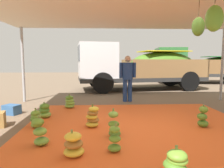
{
  "coord_description": "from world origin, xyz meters",
  "views": [
    {
      "loc": [
        -0.87,
        -4.56,
        1.54
      ],
      "look_at": [
        -0.53,
        2.44,
        0.75
      ],
      "focal_mm": 33.28,
      "sensor_mm": 36.0,
      "label": 1
    }
  ],
  "objects_px": {
    "banana_bunch_4": "(176,166)",
    "crate_1": "(12,110)",
    "banana_bunch_6": "(36,119)",
    "banana_bunch_5": "(203,117)",
    "banana_bunch_8": "(114,125)",
    "banana_bunch_9": "(70,102)",
    "cargo_truck_far": "(200,65)",
    "banana_bunch_2": "(40,133)",
    "banana_bunch_3": "(93,117)",
    "banana_bunch_0": "(74,145)",
    "banana_bunch_1": "(115,140)",
    "banana_bunch_7": "(45,111)",
    "cargo_truck_main": "(138,66)",
    "worker_0": "(128,75)"
  },
  "relations": [
    {
      "from": "banana_bunch_1",
      "to": "banana_bunch_2",
      "type": "xyz_separation_m",
      "value": [
        -1.33,
        0.3,
        0.04
      ]
    },
    {
      "from": "banana_bunch_9",
      "to": "worker_0",
      "type": "bearing_deg",
      "value": 27.25
    },
    {
      "from": "banana_bunch_1",
      "to": "banana_bunch_9",
      "type": "bearing_deg",
      "value": 110.93
    },
    {
      "from": "banana_bunch_7",
      "to": "banana_bunch_4",
      "type": "bearing_deg",
      "value": -51.0
    },
    {
      "from": "banana_bunch_2",
      "to": "banana_bunch_8",
      "type": "xyz_separation_m",
      "value": [
        1.36,
        0.37,
        0.01
      ]
    },
    {
      "from": "banana_bunch_1",
      "to": "cargo_truck_main",
      "type": "relative_size",
      "value": 0.07
    },
    {
      "from": "banana_bunch_4",
      "to": "banana_bunch_2",
      "type": "bearing_deg",
      "value": 149.59
    },
    {
      "from": "banana_bunch_0",
      "to": "banana_bunch_8",
      "type": "bearing_deg",
      "value": 49.07
    },
    {
      "from": "banana_bunch_2",
      "to": "banana_bunch_7",
      "type": "bearing_deg",
      "value": 102.82
    },
    {
      "from": "banana_bunch_2",
      "to": "banana_bunch_6",
      "type": "relative_size",
      "value": 1.23
    },
    {
      "from": "banana_bunch_5",
      "to": "banana_bunch_9",
      "type": "distance_m",
      "value": 3.99
    },
    {
      "from": "banana_bunch_5",
      "to": "banana_bunch_6",
      "type": "xyz_separation_m",
      "value": [
        -3.84,
        0.15,
        -0.04
      ]
    },
    {
      "from": "banana_bunch_6",
      "to": "banana_bunch_8",
      "type": "relative_size",
      "value": 0.78
    },
    {
      "from": "cargo_truck_main",
      "to": "banana_bunch_1",
      "type": "bearing_deg",
      "value": -102.81
    },
    {
      "from": "banana_bunch_5",
      "to": "banana_bunch_3",
      "type": "bearing_deg",
      "value": 177.01
    },
    {
      "from": "banana_bunch_4",
      "to": "cargo_truck_far",
      "type": "distance_m",
      "value": 12.98
    },
    {
      "from": "cargo_truck_far",
      "to": "banana_bunch_2",
      "type": "bearing_deg",
      "value": -127.35
    },
    {
      "from": "banana_bunch_2",
      "to": "banana_bunch_7",
      "type": "relative_size",
      "value": 1.23
    },
    {
      "from": "banana_bunch_9",
      "to": "cargo_truck_main",
      "type": "distance_m",
      "value": 5.31
    },
    {
      "from": "banana_bunch_4",
      "to": "banana_bunch_5",
      "type": "distance_m",
      "value": 2.52
    },
    {
      "from": "banana_bunch_0",
      "to": "banana_bunch_6",
      "type": "height_order",
      "value": "banana_bunch_6"
    },
    {
      "from": "banana_bunch_5",
      "to": "banana_bunch_6",
      "type": "height_order",
      "value": "banana_bunch_5"
    },
    {
      "from": "banana_bunch_4",
      "to": "crate_1",
      "type": "relative_size",
      "value": 1.06
    },
    {
      "from": "banana_bunch_0",
      "to": "banana_bunch_9",
      "type": "distance_m",
      "value": 3.49
    },
    {
      "from": "crate_1",
      "to": "banana_bunch_4",
      "type": "bearing_deg",
      "value": -44.75
    },
    {
      "from": "banana_bunch_8",
      "to": "cargo_truck_main",
      "type": "relative_size",
      "value": 0.09
    },
    {
      "from": "banana_bunch_1",
      "to": "banana_bunch_7",
      "type": "height_order",
      "value": "banana_bunch_1"
    },
    {
      "from": "banana_bunch_6",
      "to": "cargo_truck_far",
      "type": "bearing_deg",
      "value": 48.29
    },
    {
      "from": "banana_bunch_1",
      "to": "worker_0",
      "type": "xyz_separation_m",
      "value": [
        0.75,
        4.34,
        0.8
      ]
    },
    {
      "from": "banana_bunch_7",
      "to": "worker_0",
      "type": "height_order",
      "value": "worker_0"
    },
    {
      "from": "banana_bunch_2",
      "to": "banana_bunch_9",
      "type": "relative_size",
      "value": 1.22
    },
    {
      "from": "banana_bunch_5",
      "to": "cargo_truck_far",
      "type": "height_order",
      "value": "cargo_truck_far"
    },
    {
      "from": "banana_bunch_4",
      "to": "worker_0",
      "type": "relative_size",
      "value": 0.27
    },
    {
      "from": "banana_bunch_0",
      "to": "worker_0",
      "type": "distance_m",
      "value": 4.77
    },
    {
      "from": "banana_bunch_0",
      "to": "banana_bunch_3",
      "type": "xyz_separation_m",
      "value": [
        0.24,
        1.46,
        0.05
      ]
    },
    {
      "from": "banana_bunch_1",
      "to": "banana_bunch_7",
      "type": "distance_m",
      "value": 2.78
    },
    {
      "from": "banana_bunch_1",
      "to": "banana_bunch_5",
      "type": "bearing_deg",
      "value": 29.35
    },
    {
      "from": "banana_bunch_8",
      "to": "crate_1",
      "type": "xyz_separation_m",
      "value": [
        -2.85,
        1.94,
        -0.11
      ]
    },
    {
      "from": "cargo_truck_far",
      "to": "worker_0",
      "type": "xyz_separation_m",
      "value": [
        -5.81,
        -6.31,
        -0.2
      ]
    },
    {
      "from": "banana_bunch_4",
      "to": "banana_bunch_6",
      "type": "height_order",
      "value": "banana_bunch_4"
    },
    {
      "from": "banana_bunch_6",
      "to": "cargo_truck_main",
      "type": "bearing_deg",
      "value": 61.0
    },
    {
      "from": "worker_0",
      "to": "banana_bunch_3",
      "type": "bearing_deg",
      "value": -111.34
    },
    {
      "from": "banana_bunch_0",
      "to": "crate_1",
      "type": "xyz_separation_m",
      "value": [
        -2.15,
        2.75,
        -0.05
      ]
    },
    {
      "from": "banana_bunch_1",
      "to": "worker_0",
      "type": "bearing_deg",
      "value": 80.21
    },
    {
      "from": "banana_bunch_6",
      "to": "banana_bunch_5",
      "type": "bearing_deg",
      "value": -2.29
    },
    {
      "from": "banana_bunch_0",
      "to": "cargo_truck_far",
      "type": "height_order",
      "value": "cargo_truck_far"
    },
    {
      "from": "banana_bunch_3",
      "to": "banana_bunch_7",
      "type": "distance_m",
      "value": 1.57
    },
    {
      "from": "banana_bunch_1",
      "to": "banana_bunch_2",
      "type": "bearing_deg",
      "value": 167.31
    },
    {
      "from": "banana_bunch_2",
      "to": "banana_bunch_9",
      "type": "xyz_separation_m",
      "value": [
        0.07,
        3.0,
        -0.04
      ]
    },
    {
      "from": "banana_bunch_8",
      "to": "banana_bunch_9",
      "type": "distance_m",
      "value": 2.93
    }
  ]
}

